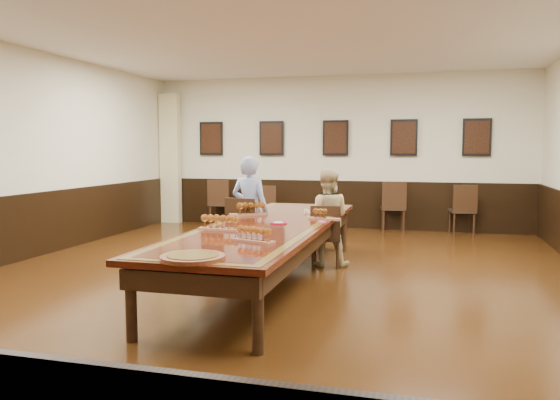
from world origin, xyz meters
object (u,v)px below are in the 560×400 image
(chair_woman, at_px, (326,236))
(conference_table, at_px, (269,235))
(person_woman, at_px, (327,217))
(carved_platter, at_px, (193,257))
(spare_chair_b, at_px, (267,207))
(spare_chair_d, at_px, (462,209))
(chair_man, at_px, (247,231))
(spare_chair_a, at_px, (221,202))
(spare_chair_c, at_px, (393,206))
(person_man, at_px, (250,210))

(chair_woman, relative_size, conference_table, 0.18)
(person_woman, xyz_separation_m, carved_platter, (-0.51, -3.49, 0.07))
(spare_chair_b, xyz_separation_m, spare_chair_d, (3.91, 0.30, 0.03))
(chair_man, xyz_separation_m, person_woman, (1.13, 0.25, 0.20))
(spare_chair_b, bearing_deg, person_woman, 112.98)
(spare_chair_a, bearing_deg, spare_chair_c, 176.38)
(chair_man, height_order, spare_chair_a, spare_chair_a)
(spare_chair_d, xyz_separation_m, carved_platter, (-2.56, -7.04, 0.28))
(carved_platter, bearing_deg, person_man, 100.18)
(spare_chair_a, relative_size, spare_chair_c, 0.98)
(person_man, xyz_separation_m, person_woman, (1.11, 0.15, -0.09))
(person_woman, height_order, carved_platter, person_woman)
(spare_chair_a, relative_size, carved_platter, 1.58)
(spare_chair_c, height_order, spare_chair_d, spare_chair_c)
(spare_chair_d, height_order, person_man, person_man)
(spare_chair_d, distance_m, carved_platter, 7.50)
(spare_chair_a, height_order, person_man, person_man)
(conference_table, bearing_deg, chair_man, 123.12)
(chair_woman, distance_m, carved_platter, 3.45)
(chair_man, height_order, chair_woman, chair_man)
(spare_chair_c, xyz_separation_m, spare_chair_d, (1.33, 0.01, -0.02))
(spare_chair_d, bearing_deg, conference_table, 51.38)
(spare_chair_b, distance_m, conference_table, 4.67)
(chair_woman, distance_m, spare_chair_d, 4.18)
(chair_woman, height_order, spare_chair_d, spare_chair_d)
(spare_chair_c, bearing_deg, conference_table, 67.24)
(spare_chair_b, distance_m, person_woman, 3.76)
(person_man, height_order, conference_table, person_man)
(person_woman, distance_m, conference_table, 1.31)
(spare_chair_c, distance_m, conference_table, 4.90)
(spare_chair_a, bearing_deg, person_woman, 125.43)
(person_man, bearing_deg, conference_table, 128.64)
(chair_woman, distance_m, person_man, 1.17)
(spare_chair_a, xyz_separation_m, spare_chair_d, (5.02, 0.13, -0.01))
(spare_chair_c, distance_m, person_man, 4.13)
(person_woman, bearing_deg, chair_man, 5.66)
(carved_platter, bearing_deg, chair_woman, 81.28)
(spare_chair_b, relative_size, carved_platter, 1.43)
(spare_chair_a, bearing_deg, spare_chair_b, 165.71)
(person_man, relative_size, person_woman, 1.13)
(spare_chair_b, bearing_deg, spare_chair_a, -15.64)
(spare_chair_a, bearing_deg, conference_table, 112.57)
(conference_table, bearing_deg, spare_chair_a, 117.94)
(person_man, distance_m, person_woman, 1.12)
(spare_chair_c, bearing_deg, carved_platter, 71.76)
(spare_chair_d, xyz_separation_m, person_woman, (-2.06, -3.56, 0.21))
(spare_chair_a, xyz_separation_m, person_man, (1.85, -3.58, 0.28))
(chair_woman, height_order, spare_chair_c, spare_chair_c)
(spare_chair_d, relative_size, conference_table, 0.20)
(chair_woman, distance_m, spare_chair_c, 3.71)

